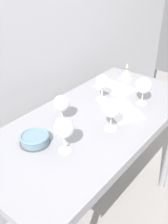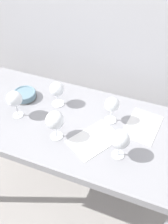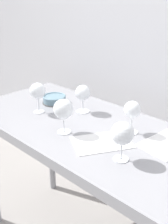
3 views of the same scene
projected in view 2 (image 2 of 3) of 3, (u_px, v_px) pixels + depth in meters
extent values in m
plane|color=#9C9792|center=(76.00, 198.00, 2.07)|extent=(6.00, 6.00, 0.00)
cube|color=#BCBCC2|center=(103.00, 19.00, 1.50)|extent=(3.80, 0.04, 2.60)
cube|color=gray|center=(73.00, 124.00, 1.46)|extent=(1.40, 0.64, 0.04)
cube|color=gray|center=(47.00, 169.00, 1.24)|extent=(1.40, 0.01, 0.05)
cylinder|color=gray|center=(16.00, 120.00, 2.11)|extent=(0.05, 0.05, 0.86)
cylinder|color=white|center=(57.00, 136.00, 1.36)|extent=(0.07, 0.07, 0.00)
cylinder|color=white|center=(56.00, 131.00, 1.33)|extent=(0.01, 0.01, 0.08)
sphere|color=white|center=(55.00, 120.00, 1.28)|extent=(0.10, 0.10, 0.10)
cylinder|color=maroon|center=(55.00, 123.00, 1.29)|extent=(0.07, 0.07, 0.02)
cylinder|color=white|center=(110.00, 120.00, 1.45)|extent=(0.07, 0.07, 0.00)
cylinder|color=white|center=(111.00, 115.00, 1.42)|extent=(0.01, 0.01, 0.08)
sphere|color=white|center=(112.00, 104.00, 1.37)|extent=(0.08, 0.08, 0.08)
cylinder|color=maroon|center=(112.00, 106.00, 1.38)|extent=(0.06, 0.06, 0.03)
cylinder|color=white|center=(58.00, 103.00, 1.55)|extent=(0.08, 0.08, 0.00)
cylinder|color=white|center=(58.00, 99.00, 1.53)|extent=(0.01, 0.01, 0.07)
sphere|color=white|center=(57.00, 89.00, 1.48)|extent=(0.09, 0.09, 0.09)
cylinder|color=maroon|center=(57.00, 91.00, 1.49)|extent=(0.06, 0.06, 0.03)
cylinder|color=white|center=(18.00, 115.00, 1.48)|extent=(0.06, 0.06, 0.00)
cylinder|color=white|center=(17.00, 109.00, 1.45)|extent=(0.01, 0.01, 0.09)
sphere|color=white|center=(14.00, 99.00, 1.39)|extent=(0.09, 0.09, 0.09)
cylinder|color=maroon|center=(15.00, 101.00, 1.40)|extent=(0.06, 0.06, 0.03)
cylinder|color=white|center=(118.00, 155.00, 1.27)|extent=(0.06, 0.06, 0.00)
cylinder|color=white|center=(119.00, 150.00, 1.24)|extent=(0.01, 0.01, 0.08)
sphere|color=white|center=(120.00, 139.00, 1.19)|extent=(0.09, 0.09, 0.09)
cylinder|color=maroon|center=(120.00, 142.00, 1.20)|extent=(0.07, 0.07, 0.03)
cube|color=white|center=(142.00, 126.00, 1.42)|extent=(0.20, 0.26, 0.00)
cube|color=white|center=(94.00, 139.00, 1.35)|extent=(0.28, 0.31, 0.00)
cylinder|color=#4C4C4C|center=(25.00, 97.00, 1.59)|extent=(0.15, 0.15, 0.01)
cylinder|color=slate|center=(25.00, 95.00, 1.58)|extent=(0.14, 0.14, 0.03)
torus|color=slate|center=(24.00, 93.00, 1.57)|extent=(0.14, 0.14, 0.01)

